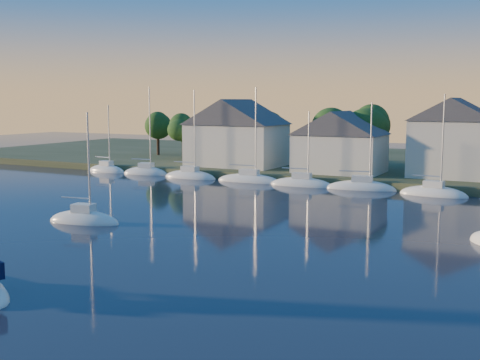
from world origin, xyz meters
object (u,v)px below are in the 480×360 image
Objects in this scene: drifting_sailboat_left at (84,222)px; clubhouse_centre at (340,141)px; clubhouse_west at (237,132)px; clubhouse_east at (454,137)px.

clubhouse_centre is at bearing 64.00° from drifting_sailboat_left.
clubhouse_east reaches higher than clubhouse_west.
clubhouse_centre is 14.17m from clubhouse_east.
clubhouse_west is at bearing -178.09° from clubhouse_east.
clubhouse_west is 39.34m from drifting_sailboat_left.
drifting_sailboat_left is (-10.39, -37.50, -5.04)m from clubhouse_centre.
clubhouse_east reaches higher than clubhouse_centre.
drifting_sailboat_left reaches higher than clubhouse_centre.
clubhouse_east is 0.99× the size of drifting_sailboat_left.
clubhouse_west is 30.02m from clubhouse_east.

